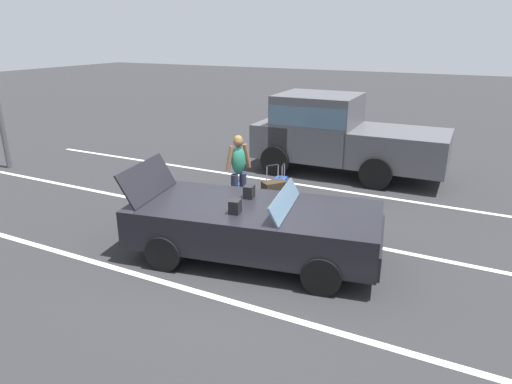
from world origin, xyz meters
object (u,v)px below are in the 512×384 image
traveler_person (239,169)px  parked_pickup_truck_near (334,133)px  convertible_car (266,227)px  suitcase_large_black (274,198)px  suitcase_medium_bright (280,192)px  duffel_bag (238,190)px

traveler_person → parked_pickup_truck_near: bearing=109.1°
convertible_car → parked_pickup_truck_near: size_ratio=0.88×
convertible_car → suitcase_large_black: size_ratio=4.09×
suitcase_medium_bright → traveler_person: 1.13m
suitcase_medium_bright → duffel_bag: suitcase_medium_bright is taller
suitcase_medium_bright → traveler_person: bearing=35.4°
suitcase_large_black → parked_pickup_truck_near: bearing=124.6°
suitcase_medium_bright → parked_pickup_truck_near: bearing=-105.1°
convertible_car → suitcase_large_black: 2.00m
duffel_bag → parked_pickup_truck_near: 3.33m
suitcase_large_black → traveler_person: 0.97m
suitcase_medium_bright → parked_pickup_truck_near: parked_pickup_truck_near is taller
suitcase_medium_bright → parked_pickup_truck_near: size_ratio=0.19×
traveler_person → parked_pickup_truck_near: 3.77m
convertible_car → parked_pickup_truck_near: 5.48m
suitcase_large_black → parked_pickup_truck_near: size_ratio=0.21×
convertible_car → suitcase_medium_bright: 2.61m
suitcase_large_black → suitcase_medium_bright: size_ratio=1.13×
convertible_car → traveler_person: bearing=119.8°
suitcase_large_black → parked_pickup_truck_near: (0.14, 3.56, 0.74)m
duffel_bag → parked_pickup_truck_near: bearing=64.7°
convertible_car → traveler_person: (-1.49, 1.78, 0.34)m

